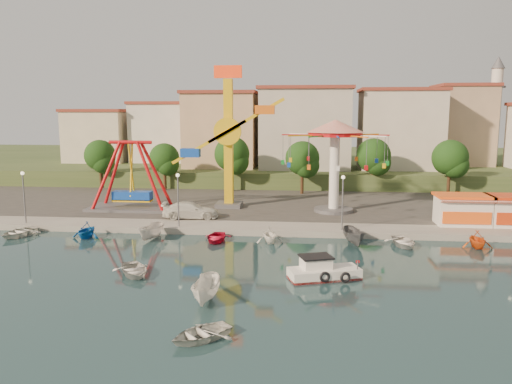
# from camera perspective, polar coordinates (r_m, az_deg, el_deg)

# --- Properties ---
(ground) EXTENTS (200.00, 200.00, 0.00)m
(ground) POSITION_cam_1_polar(r_m,az_deg,el_deg) (36.57, -1.57, -9.67)
(ground) COLOR #122C33
(ground) RESTS_ON ground
(quay_deck) EXTENTS (200.00, 100.00, 0.60)m
(quay_deck) POSITION_cam_1_polar(r_m,az_deg,el_deg) (97.13, 3.03, 2.27)
(quay_deck) COLOR #9E998E
(quay_deck) RESTS_ON ground
(asphalt_pad) EXTENTS (90.00, 28.00, 0.01)m
(asphalt_pad) POSITION_cam_1_polar(r_m,az_deg,el_deg) (65.46, 1.73, -0.75)
(asphalt_pad) COLOR #4C4944
(asphalt_pad) RESTS_ON quay_deck
(hill_terrace) EXTENTS (200.00, 60.00, 3.00)m
(hill_terrace) POSITION_cam_1_polar(r_m,az_deg,el_deg) (101.97, 3.17, 3.27)
(hill_terrace) COLOR #384C26
(hill_terrace) RESTS_ON ground
(pirate_ship_ride) EXTENTS (10.00, 5.00, 8.00)m
(pirate_ship_ride) POSITION_cam_1_polar(r_m,az_deg,el_deg) (59.51, -14.02, 1.69)
(pirate_ship_ride) COLOR #59595E
(pirate_ship_ride) RESTS_ON quay_deck
(kamikaze_tower) EXTENTS (8.87, 3.10, 16.50)m
(kamikaze_tower) POSITION_cam_1_polar(r_m,az_deg,el_deg) (58.53, -2.74, 5.71)
(kamikaze_tower) COLOR #59595E
(kamikaze_tower) RESTS_ON quay_deck
(wave_swinger) EXTENTS (11.60, 11.60, 10.40)m
(wave_swinger) POSITION_cam_1_polar(r_m,az_deg,el_deg) (56.51, 9.01, 5.34)
(wave_swinger) COLOR #59595E
(wave_swinger) RESTS_ON quay_deck
(booth_left) EXTENTS (5.40, 3.78, 3.08)m
(booth_left) POSITION_cam_1_polar(r_m,az_deg,el_deg) (54.08, 22.52, -1.85)
(booth_left) COLOR white
(booth_left) RESTS_ON quay_deck
(lamp_post_0) EXTENTS (0.14, 0.14, 5.00)m
(lamp_post_0) POSITION_cam_1_polar(r_m,az_deg,el_deg) (55.89, -24.96, -0.70)
(lamp_post_0) COLOR #59595E
(lamp_post_0) RESTS_ON quay_deck
(lamp_post_1) EXTENTS (0.14, 0.14, 5.00)m
(lamp_post_1) POSITION_cam_1_polar(r_m,az_deg,el_deg) (49.71, -8.87, -1.07)
(lamp_post_1) COLOR #59595E
(lamp_post_1) RESTS_ON quay_deck
(lamp_post_2) EXTENTS (0.14, 0.14, 5.00)m
(lamp_post_2) POSITION_cam_1_polar(r_m,az_deg,el_deg) (48.27, 9.85, -1.40)
(lamp_post_2) COLOR #59595E
(lamp_post_2) RESTS_ON quay_deck
(tree_0) EXTENTS (4.60, 4.60, 7.19)m
(tree_0) POSITION_cam_1_polar(r_m,az_deg,el_deg) (77.79, -17.40, 4.01)
(tree_0) COLOR #382314
(tree_0) RESTS_ON quay_deck
(tree_1) EXTENTS (4.35, 4.35, 6.80)m
(tree_1) POSITION_cam_1_polar(r_m,az_deg,el_deg) (73.78, -10.43, 3.81)
(tree_1) COLOR #382314
(tree_1) RESTS_ON quay_deck
(tree_2) EXTENTS (5.02, 5.02, 7.85)m
(tree_2) POSITION_cam_1_polar(r_m,az_deg,el_deg) (71.17, -2.76, 4.34)
(tree_2) COLOR #382314
(tree_2) RESTS_ON quay_deck
(tree_3) EXTENTS (4.68, 4.68, 7.32)m
(tree_3) POSITION_cam_1_polar(r_m,az_deg,el_deg) (69.00, 5.32, 3.86)
(tree_3) COLOR #382314
(tree_3) RESTS_ON quay_deck
(tree_4) EXTENTS (4.86, 4.86, 7.60)m
(tree_4) POSITION_cam_1_polar(r_m,az_deg,el_deg) (72.60, 13.28, 4.07)
(tree_4) COLOR #382314
(tree_4) RESTS_ON quay_deck
(tree_5) EXTENTS (4.83, 4.83, 7.54)m
(tree_5) POSITION_cam_1_polar(r_m,az_deg,el_deg) (72.84, 21.30, 3.68)
(tree_5) COLOR #382314
(tree_5) RESTS_ON quay_deck
(building_0) EXTENTS (9.26, 9.53, 11.87)m
(building_0) POSITION_cam_1_polar(r_m,az_deg,el_deg) (88.89, -19.62, 6.72)
(building_0) COLOR beige
(building_0) RESTS_ON hill_terrace
(building_1) EXTENTS (12.33, 9.01, 8.63)m
(building_1) POSITION_cam_1_polar(r_m,az_deg,el_deg) (89.63, -11.09, 6.05)
(building_1) COLOR silver
(building_1) RESTS_ON hill_terrace
(building_2) EXTENTS (11.95, 9.28, 11.23)m
(building_2) POSITION_cam_1_polar(r_m,az_deg,el_deg) (87.29, -2.65, 6.98)
(building_2) COLOR tan
(building_2) RESTS_ON hill_terrace
(building_3) EXTENTS (12.59, 10.50, 9.20)m
(building_3) POSITION_cam_1_polar(r_m,az_deg,el_deg) (83.27, 6.52, 6.14)
(building_3) COLOR beige
(building_3) RESTS_ON hill_terrace
(building_4) EXTENTS (10.75, 9.23, 9.24)m
(building_4) POSITION_cam_1_polar(r_m,az_deg,el_deg) (87.89, 15.35, 6.04)
(building_4) COLOR beige
(building_4) RESTS_ON hill_terrace
(building_5) EXTENTS (12.77, 10.96, 11.21)m
(building_5) POSITION_cam_1_polar(r_m,az_deg,el_deg) (89.24, 24.08, 6.25)
(building_5) COLOR tan
(building_5) RESTS_ON hill_terrace
(minaret) EXTENTS (2.80, 2.80, 18.00)m
(minaret) POSITION_cam_1_polar(r_m,az_deg,el_deg) (93.84, 25.66, 8.66)
(minaret) COLOR silver
(minaret) RESTS_ON hill_terrace
(cabin_motorboat) EXTENTS (5.41, 3.43, 1.78)m
(cabin_motorboat) POSITION_cam_1_polar(r_m,az_deg,el_deg) (36.40, 7.60, -9.06)
(cabin_motorboat) COLOR white
(cabin_motorboat) RESTS_ON ground
(rowboat_a) EXTENTS (4.27, 4.65, 0.79)m
(rowboat_a) POSITION_cam_1_polar(r_m,az_deg,el_deg) (37.91, -13.78, -8.63)
(rowboat_a) COLOR silver
(rowboat_a) RESTS_ON ground
(rowboat_b) EXTENTS (4.17, 4.13, 0.71)m
(rowboat_b) POSITION_cam_1_polar(r_m,az_deg,el_deg) (27.18, -6.37, -15.76)
(rowboat_b) COLOR silver
(rowboat_b) RESTS_ON ground
(skiff) EXTENTS (1.60, 4.02, 1.54)m
(skiff) POSITION_cam_1_polar(r_m,az_deg,el_deg) (31.87, -5.68, -11.12)
(skiff) COLOR white
(skiff) RESTS_ON ground
(van) EXTENTS (6.17, 3.13, 1.72)m
(van) POSITION_cam_1_polar(r_m,az_deg,el_deg) (53.59, -7.50, -2.09)
(van) COLOR silver
(van) RESTS_ON quay_deck
(moored_boat_0) EXTENTS (3.87, 4.65, 0.83)m
(moored_boat_0) POSITION_cam_1_polar(r_m,az_deg,el_deg) (53.12, -25.47, -4.16)
(moored_boat_0) COLOR silver
(moored_boat_0) RESTS_ON ground
(moored_boat_1) EXTENTS (2.84, 3.22, 1.58)m
(moored_boat_1) POSITION_cam_1_polar(r_m,az_deg,el_deg) (49.91, -18.83, -4.12)
(moored_boat_1) COLOR #145EB2
(moored_boat_1) RESTS_ON ground
(moored_boat_2) EXTENTS (2.34, 4.16, 1.51)m
(moored_boat_2) POSITION_cam_1_polar(r_m,az_deg,el_deg) (47.67, -11.88, -4.47)
(moored_boat_2) COLOR silver
(moored_boat_2) RESTS_ON ground
(moored_boat_3) EXTENTS (2.62, 3.63, 0.74)m
(moored_boat_3) POSITION_cam_1_polar(r_m,az_deg,el_deg) (46.31, -4.59, -5.19)
(moored_boat_3) COLOR red
(moored_boat_3) RESTS_ON ground
(moored_boat_4) EXTENTS (3.19, 3.45, 1.50)m
(moored_boat_4) POSITION_cam_1_polar(r_m,az_deg,el_deg) (45.61, 1.57, -4.89)
(moored_boat_4) COLOR white
(moored_boat_4) RESTS_ON ground
(moored_boat_5) EXTENTS (2.28, 4.24, 1.55)m
(moored_boat_5) POSITION_cam_1_polar(r_m,az_deg,el_deg) (45.71, 11.14, -5.00)
(moored_boat_5) COLOR #505054
(moored_boat_5) RESTS_ON ground
(moored_boat_6) EXTENTS (3.25, 4.18, 0.79)m
(moored_boat_6) POSITION_cam_1_polar(r_m,az_deg,el_deg) (46.43, 16.49, -5.47)
(moored_boat_6) COLOR silver
(moored_boat_6) RESTS_ON ground
(moored_boat_7) EXTENTS (2.61, 3.01, 1.56)m
(moored_boat_7) POSITION_cam_1_polar(r_m,az_deg,el_deg) (47.94, 23.98, -4.96)
(moored_boat_7) COLOR #E75414
(moored_boat_7) RESTS_ON ground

